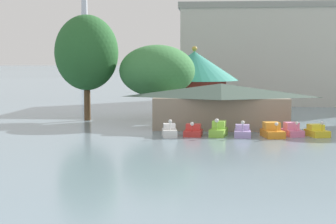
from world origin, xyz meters
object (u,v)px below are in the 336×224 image
pedal_boat_red (193,131)px  pedal_boat_yellow (317,132)px  pedal_boat_orange (272,131)px  shoreline_tree_tall_left (87,53)px  pedal_boat_pink (292,131)px  pedal_boat_lavender (242,132)px  green_roof_pavilion (194,78)px  boathouse (221,105)px  pedal_boat_lime (219,130)px  shoreline_tree_mid (157,71)px  background_building_block (294,55)px  pedal_boat_white (169,131)px

pedal_boat_red → pedal_boat_yellow: (11.93, 0.65, 0.00)m
pedal_boat_orange → shoreline_tree_tall_left: bearing=-132.9°
pedal_boat_pink → shoreline_tree_tall_left: bearing=-131.9°
pedal_boat_lavender → green_roof_pavilion: (-5.36, 20.27, 4.50)m
green_roof_pavilion → pedal_boat_lavender: bearing=-75.2°
pedal_boat_orange → boathouse: 8.32m
pedal_boat_lime → shoreline_tree_mid: 15.73m
shoreline_tree_mid → background_building_block: background_building_block is taller
pedal_boat_orange → shoreline_tree_mid: size_ratio=0.35×
shoreline_tree_tall_left → background_building_block: bearing=46.3°
pedal_boat_pink → shoreline_tree_tall_left: 27.25m
pedal_boat_orange → pedal_boat_pink: bearing=107.0°
pedal_boat_white → boathouse: boathouse is taller
pedal_boat_yellow → green_roof_pavilion: green_roof_pavilion is taller
pedal_boat_lavender → pedal_boat_orange: size_ratio=0.88×
pedal_boat_orange → boathouse: (-4.84, 6.47, 1.99)m
shoreline_tree_tall_left → background_building_block: background_building_block is taller
pedal_boat_white → pedal_boat_lavender: bearing=87.8°
pedal_boat_orange → pedal_boat_lime: bearing=-104.7°
pedal_boat_white → pedal_boat_lime: pedal_boat_lime is taller
boathouse → background_building_block: (13.11, 37.44, 5.82)m
pedal_boat_yellow → pedal_boat_lime: bearing=-101.7°
green_roof_pavilion → background_building_block: (16.45, 23.40, 3.40)m
boathouse → background_building_block: size_ratio=0.39×
boathouse → shoreline_tree_tall_left: 18.50m
pedal_boat_pink → shoreline_tree_mid: bearing=-144.1°
pedal_boat_white → pedal_boat_red: bearing=100.0°
boathouse → background_building_block: background_building_block is taller
pedal_boat_white → pedal_boat_lavender: 7.05m
pedal_boat_red → pedal_boat_lavender: pedal_boat_lavender is taller
pedal_boat_red → pedal_boat_lime: size_ratio=0.81×
green_roof_pavilion → shoreline_tree_tall_left: (-12.90, -7.27, 3.31)m
pedal_boat_lime → boathouse: 6.43m
pedal_boat_orange → green_roof_pavilion: green_roof_pavilion is taller
boathouse → shoreline_tree_mid: size_ratio=1.67×
green_roof_pavilion → shoreline_tree_mid: bearing=-120.0°
pedal_boat_pink → shoreline_tree_tall_left: (-23.11, 12.18, 7.76)m
pedal_boat_lime → boathouse: boathouse is taller
pedal_boat_lavender → boathouse: 6.87m
shoreline_tree_tall_left → pedal_boat_lime: bearing=-38.9°
shoreline_tree_tall_left → shoreline_tree_mid: 8.93m
pedal_boat_white → green_roof_pavilion: (1.65, 21.00, 4.45)m
pedal_boat_orange → pedal_boat_white: bearing=-97.9°
green_roof_pavilion → pedal_boat_white: bearing=-94.5°
green_roof_pavilion → shoreline_tree_mid: 8.56m
pedal_boat_yellow → shoreline_tree_mid: size_ratio=0.32×
pedal_boat_pink → pedal_boat_yellow: bearing=71.9°
pedal_boat_pink → background_building_block: bearing=157.6°
pedal_boat_yellow → shoreline_tree_tall_left: bearing=-130.9°
pedal_boat_red → background_building_block: background_building_block is taller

